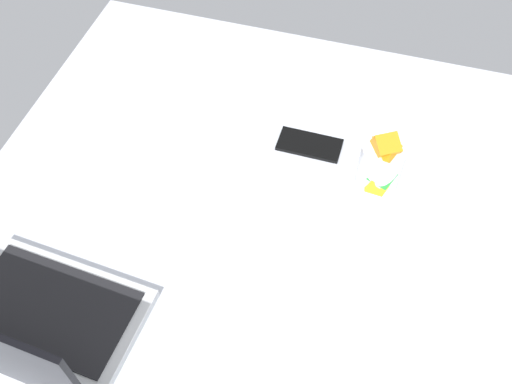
# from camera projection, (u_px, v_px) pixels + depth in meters

# --- Properties ---
(bed_mattress) EXTENTS (1.80, 1.40, 0.18)m
(bed_mattress) POSITION_uv_depth(u_px,v_px,m) (391.00, 329.00, 1.13)
(bed_mattress) COLOR #B7BCC6
(bed_mattress) RESTS_ON ground
(laptop) EXTENTS (0.35, 0.25, 0.23)m
(laptop) POSITION_uv_depth(u_px,v_px,m) (31.00, 325.00, 1.00)
(laptop) COLOR #B7BABC
(laptop) RESTS_ON bed_mattress
(snack_cup) EXTENTS (0.09, 0.10, 0.14)m
(snack_cup) POSITION_uv_depth(u_px,v_px,m) (381.00, 164.00, 1.18)
(snack_cup) COLOR silver
(snack_cup) RESTS_ON bed_mattress
(cell_phone) EXTENTS (0.14, 0.07, 0.01)m
(cell_phone) POSITION_uv_depth(u_px,v_px,m) (310.00, 145.00, 1.29)
(cell_phone) COLOR black
(cell_phone) RESTS_ON bed_mattress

